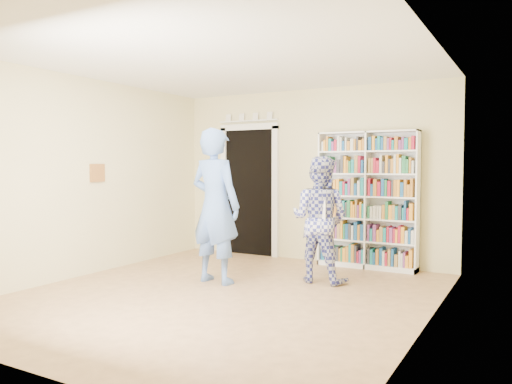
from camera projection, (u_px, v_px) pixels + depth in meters
floor at (224, 295)px, 5.77m from camera, size 5.00×5.00×0.00m
ceiling at (223, 59)px, 5.63m from camera, size 5.00×5.00×0.00m
wall_back at (310, 175)px, 7.87m from camera, size 4.50×0.00×4.50m
wall_left at (85, 177)px, 6.80m from camera, size 0.00×5.00×5.00m
wall_right at (428, 182)px, 4.59m from camera, size 0.00×5.00×5.00m
bookshelf at (367, 199)px, 7.28m from camera, size 1.45×0.27×2.00m
doorway at (249, 185)px, 8.40m from camera, size 1.10×0.08×2.43m
wall_art at (97, 173)px, 6.96m from camera, size 0.03×0.25×0.25m
man_blue at (215, 206)px, 6.36m from camera, size 0.76×0.53×1.97m
man_plaid at (320, 219)px, 6.42m from camera, size 0.81×0.65×1.62m
paper_sheet at (319, 211)px, 6.22m from camera, size 0.19×0.05×0.28m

